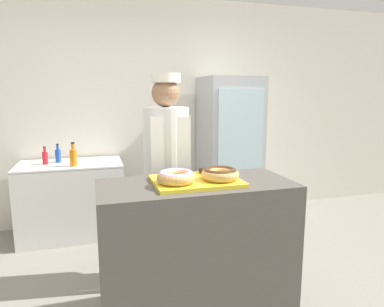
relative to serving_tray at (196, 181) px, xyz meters
name	(u,v)px	position (x,y,z in m)	size (l,w,h in m)	color
wall_back	(146,111)	(0.00, 2.13, 0.36)	(8.00, 0.06, 2.70)	silver
display_counter	(196,252)	(0.00, 0.00, -0.50)	(1.29, 0.59, 0.98)	#4C4742
serving_tray	(196,181)	(0.00, 0.00, 0.00)	(0.57, 0.43, 0.02)	yellow
donut_light_glaze	(176,176)	(-0.15, -0.05, 0.05)	(0.25, 0.25, 0.08)	tan
donut_chocolate_glaze	(220,173)	(0.15, -0.05, 0.05)	(0.25, 0.25, 0.08)	tan
brownie_back_left	(174,173)	(-0.12, 0.15, 0.03)	(0.08, 0.08, 0.03)	black
brownie_back_right	(206,171)	(0.12, 0.15, 0.03)	(0.08, 0.08, 0.03)	black
baker_person	(167,174)	(-0.07, 0.59, -0.08)	(0.37, 0.37, 1.72)	#4C4C51
beverage_fridge	(229,150)	(0.96, 1.75, -0.11)	(0.66, 0.65, 1.76)	#ADB2B7
chest_freezer	(72,199)	(-0.90, 1.75, -0.58)	(1.09, 0.63, 0.82)	silver
bottle_red	(45,157)	(-1.14, 1.77, -0.10)	(0.06, 0.06, 0.19)	red
bottle_orange	(74,157)	(-0.85, 1.58, -0.08)	(0.08, 0.08, 0.25)	orange
bottle_blue	(58,155)	(-1.02, 1.84, -0.09)	(0.06, 0.06, 0.20)	#1E4CB2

